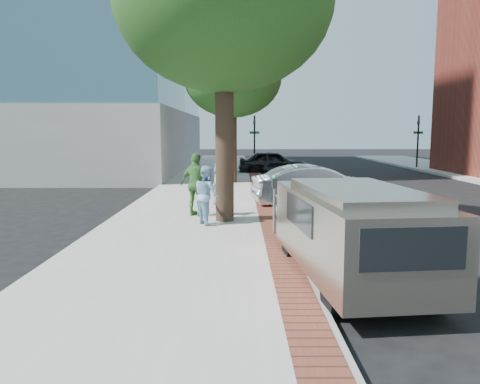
{
  "coord_description": "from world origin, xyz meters",
  "views": [
    {
      "loc": [
        -0.19,
        -11.3,
        2.69
      ],
      "look_at": [
        -0.17,
        0.15,
        1.2
      ],
      "focal_mm": 35.0,
      "sensor_mm": 36.0,
      "label": 1
    }
  ],
  "objects_px": {
    "person_gray": "(218,191)",
    "sedan_silver": "(317,186)",
    "person_green": "(197,185)",
    "parking_meter": "(275,192)",
    "van": "(348,228)",
    "bg_car": "(273,162)",
    "person_officer": "(207,195)"
  },
  "relations": [
    {
      "from": "parking_meter",
      "to": "person_officer",
      "type": "height_order",
      "value": "person_officer"
    },
    {
      "from": "sedan_silver",
      "to": "van",
      "type": "bearing_deg",
      "value": 166.87
    },
    {
      "from": "parking_meter",
      "to": "bg_car",
      "type": "relative_size",
      "value": 0.34
    },
    {
      "from": "van",
      "to": "person_officer",
      "type": "bearing_deg",
      "value": 116.72
    },
    {
      "from": "person_gray",
      "to": "bg_car",
      "type": "height_order",
      "value": "person_gray"
    },
    {
      "from": "parking_meter",
      "to": "bg_car",
      "type": "height_order",
      "value": "parking_meter"
    },
    {
      "from": "parking_meter",
      "to": "person_green",
      "type": "xyz_separation_m",
      "value": [
        -2.16,
        2.51,
        -0.1
      ]
    },
    {
      "from": "person_gray",
      "to": "sedan_silver",
      "type": "height_order",
      "value": "person_gray"
    },
    {
      "from": "person_gray",
      "to": "person_green",
      "type": "bearing_deg",
      "value": -123.38
    },
    {
      "from": "sedan_silver",
      "to": "bg_car",
      "type": "distance_m",
      "value": 12.97
    },
    {
      "from": "person_gray",
      "to": "person_officer",
      "type": "relative_size",
      "value": 1.03
    },
    {
      "from": "van",
      "to": "bg_car",
      "type": "bearing_deg",
      "value": 83.55
    },
    {
      "from": "person_green",
      "to": "sedan_silver",
      "type": "relative_size",
      "value": 0.42
    },
    {
      "from": "parking_meter",
      "to": "bg_car",
      "type": "xyz_separation_m",
      "value": [
        1.26,
        18.01,
        -0.46
      ]
    },
    {
      "from": "person_green",
      "to": "sedan_silver",
      "type": "height_order",
      "value": "person_green"
    },
    {
      "from": "parking_meter",
      "to": "person_gray",
      "type": "xyz_separation_m",
      "value": [
        -1.49,
        1.92,
        -0.22
      ]
    },
    {
      "from": "person_gray",
      "to": "person_officer",
      "type": "xyz_separation_m",
      "value": [
        -0.27,
        -0.66,
        -0.02
      ]
    },
    {
      "from": "van",
      "to": "person_green",
      "type": "bearing_deg",
      "value": 113.69
    },
    {
      "from": "person_green",
      "to": "sedan_silver",
      "type": "bearing_deg",
      "value": -122.87
    },
    {
      "from": "bg_car",
      "to": "person_gray",
      "type": "bearing_deg",
      "value": 168.5
    },
    {
      "from": "parking_meter",
      "to": "sedan_silver",
      "type": "bearing_deg",
      "value": 69.48
    },
    {
      "from": "person_gray",
      "to": "van",
      "type": "distance_m",
      "value": 5.73
    },
    {
      "from": "person_officer",
      "to": "person_green",
      "type": "distance_m",
      "value": 1.32
    },
    {
      "from": "parking_meter",
      "to": "person_gray",
      "type": "height_order",
      "value": "person_gray"
    },
    {
      "from": "person_green",
      "to": "person_gray",
      "type": "bearing_deg",
      "value": 163.44
    },
    {
      "from": "person_officer",
      "to": "sedan_silver",
      "type": "height_order",
      "value": "person_officer"
    },
    {
      "from": "person_green",
      "to": "bg_car",
      "type": "height_order",
      "value": "person_green"
    },
    {
      "from": "person_officer",
      "to": "van",
      "type": "relative_size",
      "value": 0.33
    },
    {
      "from": "person_officer",
      "to": "parking_meter",
      "type": "bearing_deg",
      "value": -155.0
    },
    {
      "from": "parking_meter",
      "to": "van",
      "type": "xyz_separation_m",
      "value": [
        1.09,
        -3.19,
        -0.25
      ]
    },
    {
      "from": "parking_meter",
      "to": "van",
      "type": "relative_size",
      "value": 0.3
    },
    {
      "from": "person_officer",
      "to": "bg_car",
      "type": "distance_m",
      "value": 17.03
    }
  ]
}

